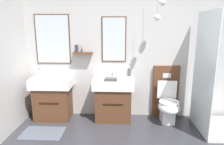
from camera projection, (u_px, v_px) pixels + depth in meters
wall_back at (136, 50)px, 3.83m from camera, size 4.40×0.65×2.55m
bath_mat at (43, 133)px, 3.35m from camera, size 0.68×0.44×0.01m
vanity_sink_left at (53, 97)px, 3.83m from camera, size 0.74×0.49×0.79m
tap_on_left_sink at (55, 72)px, 3.91m from camera, size 0.03×0.13×0.11m
vanity_sink_right at (113, 98)px, 3.78m from camera, size 0.74×0.49×0.79m
tap_on_right_sink at (114, 72)px, 3.86m from camera, size 0.03×0.13×0.11m
toilet at (167, 101)px, 3.75m from camera, size 0.48×0.62×1.00m
toothbrush_cup at (40, 73)px, 3.91m from camera, size 0.07×0.07×0.20m
soap_dispenser at (130, 72)px, 3.84m from camera, size 0.06×0.06×0.19m
folded_hand_towel at (111, 79)px, 3.56m from camera, size 0.22×0.16×0.04m
shower_tray at (216, 106)px, 3.38m from camera, size 0.88×0.85×1.95m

